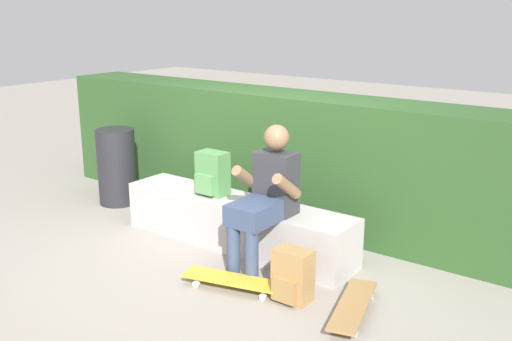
# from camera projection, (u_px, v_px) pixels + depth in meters

# --- Properties ---
(ground_plane) EXTENTS (24.00, 24.00, 0.00)m
(ground_plane) POSITION_uv_depth(u_px,v_px,m) (210.00, 259.00, 5.12)
(ground_plane) COLOR gray
(bench_main) EXTENTS (2.31, 0.47, 0.44)m
(bench_main) POSITION_uv_depth(u_px,v_px,m) (236.00, 223.00, 5.34)
(bench_main) COLOR #AFA7A6
(bench_main) RESTS_ON ground
(person_skater) EXTENTS (0.49, 0.62, 1.19)m
(person_skater) POSITION_uv_depth(u_px,v_px,m) (266.00, 194.00, 4.79)
(person_skater) COLOR #333338
(person_skater) RESTS_ON ground
(skateboard_near_person) EXTENTS (0.82, 0.39, 0.09)m
(skateboard_near_person) POSITION_uv_depth(u_px,v_px,m) (233.00, 280.00, 4.55)
(skateboard_near_person) COLOR gold
(skateboard_near_person) RESTS_ON ground
(skateboard_beside_bench) EXTENTS (0.41, 0.82, 0.09)m
(skateboard_beside_bench) POSITION_uv_depth(u_px,v_px,m) (353.00, 306.00, 4.16)
(skateboard_beside_bench) COLOR olive
(skateboard_beside_bench) RESTS_ON ground
(backpack_on_bench) EXTENTS (0.28, 0.23, 0.40)m
(backpack_on_bench) POSITION_uv_depth(u_px,v_px,m) (212.00, 174.00, 5.38)
(backpack_on_bench) COLOR #51894C
(backpack_on_bench) RESTS_ON bench_main
(backpack_on_ground) EXTENTS (0.28, 0.23, 0.40)m
(backpack_on_ground) POSITION_uv_depth(u_px,v_px,m) (292.00, 276.00, 4.35)
(backpack_on_ground) COLOR #A37A47
(backpack_on_ground) RESTS_ON ground
(hedge_row) EXTENTS (5.50, 0.65, 1.29)m
(hedge_row) POSITION_uv_depth(u_px,v_px,m) (275.00, 154.00, 6.07)
(hedge_row) COLOR #2B4E23
(hedge_row) RESTS_ON ground
(trash_bin) EXTENTS (0.42, 0.42, 0.83)m
(trash_bin) POSITION_uv_depth(u_px,v_px,m) (117.00, 167.00, 6.47)
(trash_bin) COLOR #232328
(trash_bin) RESTS_ON ground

